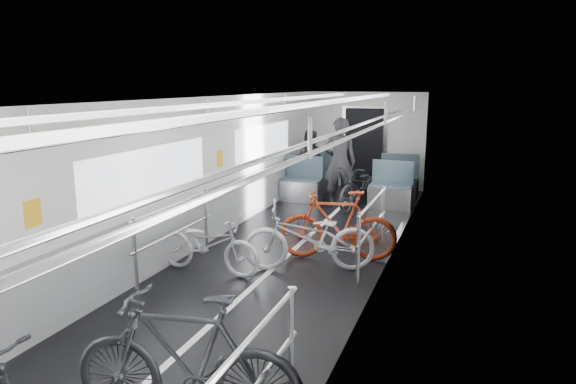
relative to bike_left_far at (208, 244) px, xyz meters
The scene contains 8 objects.
car_shell 1.83m from the bike_left_far, 61.81° to the left, with size 3.02×14.01×2.41m.
bike_left_far is the anchor object (origin of this frame).
bike_right_near 3.32m from the bike_left_far, 64.17° to the right, with size 0.52×1.83×1.10m, color black.
bike_right_mid 1.42m from the bike_left_far, 22.68° to the left, with size 0.65×1.85×0.97m, color #ABACB0.
bike_right_far 1.94m from the bike_left_far, 36.37° to the left, with size 0.50×1.77×1.07m, color maroon.
bike_aisle 4.65m from the bike_left_far, 75.37° to the left, with size 0.61×1.76×0.92m, color black.
person_standing 4.60m from the bike_left_far, 80.92° to the left, with size 0.70×0.46×1.91m, color black.
person_seated 5.58m from the bike_left_far, 93.07° to the left, with size 0.74×0.58×1.53m, color #2D2B32.
Camera 1 is at (2.58, -5.76, 2.61)m, focal length 32.00 mm.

